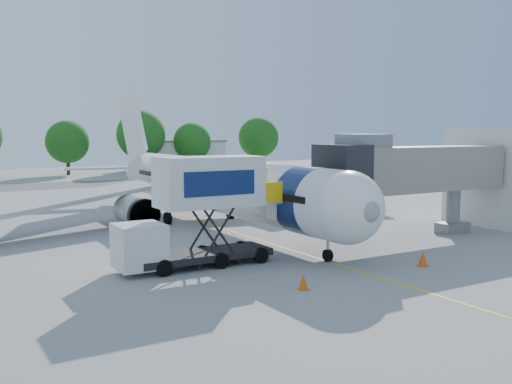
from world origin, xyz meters
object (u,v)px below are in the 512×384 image
jet_bridge (405,170)px  catering_hiloader (197,212)px  aircraft (211,185)px  ground_tug (425,297)px

jet_bridge → catering_hiloader: jet_bridge is taller
aircraft → ground_tug: size_ratio=10.51×
jet_bridge → ground_tug: (-10.39, -11.30, -3.67)m
catering_hiloader → ground_tug: 12.12m
jet_bridge → catering_hiloader: 14.34m
ground_tug → jet_bridge: bearing=24.7°
jet_bridge → aircraft: bearing=125.7°
catering_hiloader → ground_tug: (3.87, -11.30, -2.09)m
ground_tug → aircraft: bearing=61.2°
aircraft → jet_bridge: bearing=-54.3°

